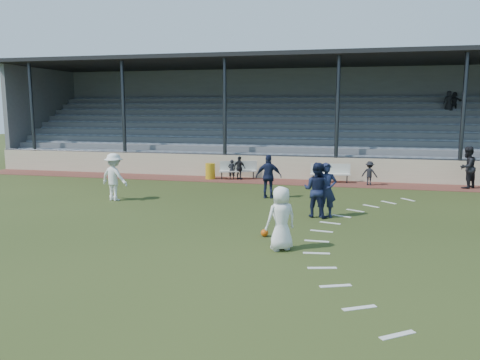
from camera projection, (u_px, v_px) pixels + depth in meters
name	position (u px, v px, depth m)	size (l,w,h in m)	color
ground	(221.00, 235.00, 14.05)	(90.00, 90.00, 0.00)	#2B3716
cinder_track	(275.00, 181.00, 24.15)	(34.00, 2.00, 0.02)	#592B23
retaining_wall	(278.00, 168.00, 25.07)	(34.00, 0.18, 1.20)	beige
bench_left	(238.00, 168.00, 24.88)	(2.01, 1.14, 0.95)	silver
bench_right	(330.00, 171.00, 23.69)	(2.04, 0.80, 0.95)	silver
trash_bin	(210.00, 171.00, 24.89)	(0.52, 0.52, 0.83)	#C09316
football	(265.00, 233.00, 13.88)	(0.22, 0.22, 0.22)	#C04C0B
player_white_lead	(281.00, 218.00, 12.49)	(0.85, 0.55, 1.73)	white
player_navy_lead	(326.00, 190.00, 16.22)	(0.70, 0.46, 1.91)	#141B38
player_navy_mid	(317.00, 190.00, 16.24)	(0.94, 0.73, 1.92)	#141B38
player_white_wing	(114.00, 177.00, 19.17)	(1.26, 0.72, 1.95)	white
player_navy_wing	(269.00, 177.00, 19.64)	(1.08, 0.45, 1.84)	#141B38
official	(467.00, 167.00, 21.96)	(0.96, 0.75, 1.97)	black
sub_left_near	(232.00, 169.00, 24.69)	(0.38, 0.25, 1.05)	black
sub_left_far	(240.00, 168.00, 24.63)	(0.72, 0.30, 1.24)	black
sub_right	(370.00, 173.00, 22.88)	(0.76, 0.44, 1.17)	black
grandstand	(290.00, 133.00, 29.35)	(34.60, 9.00, 6.61)	slate
penalty_arc	(362.00, 244.00, 13.12)	(3.89, 14.63, 0.01)	silver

